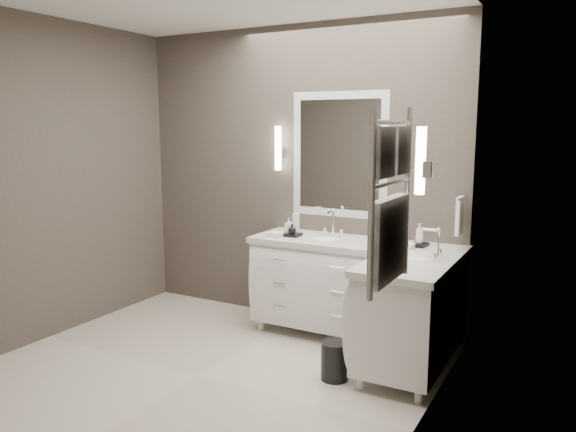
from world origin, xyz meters
The scene contains 19 objects.
floor centered at (0.00, 0.00, -0.01)m, with size 3.20×3.00×0.01m, color beige.
wall_back centered at (0.00, 1.50, 1.35)m, with size 3.20×0.01×2.70m, color #453E37.
wall_left centered at (-1.60, 0.00, 1.35)m, with size 0.01×3.00×2.70m, color #453E37.
wall_right centered at (1.60, 0.00, 1.35)m, with size 0.01×3.00×2.70m, color #453E37.
vanity_back centered at (0.45, 1.23, 0.49)m, with size 1.24×0.59×0.97m.
vanity_right centered at (1.33, 0.90, 0.49)m, with size 0.59×1.24×0.97m.
mirror_back centered at (0.45, 1.49, 1.55)m, with size 0.90×0.02×1.10m.
mirror_right centered at (1.59, 0.80, 1.55)m, with size 0.02×0.90×1.10m.
sconce_back centered at (-0.13, 1.43, 1.59)m, with size 0.06×0.06×0.40m.
sconce_right centered at (1.53, 0.22, 1.59)m, with size 0.06×0.06×0.40m.
towel_bar_corner centered at (1.54, 1.36, 1.12)m, with size 0.03×0.22×0.30m.
towel_ladder centered at (1.55, -0.40, 1.39)m, with size 0.06×0.58×0.90m.
waste_bin centered at (0.90, 0.43, 0.14)m, with size 0.20×0.20×0.28m, color black.
amenity_tray_back centered at (0.14, 1.17, 0.86)m, with size 0.17×0.13×0.03m, color black.
amenity_tray_right centered at (1.24, 1.30, 0.86)m, with size 0.12×0.16×0.02m, color black.
water_bottle centered at (0.15, 1.25, 0.94)m, with size 0.07×0.07×0.19m, color silver.
soap_bottle_a centered at (0.11, 1.19, 0.94)m, with size 0.06×0.06×0.13m, color white.
soap_bottle_b centered at (0.17, 1.14, 0.92)m, with size 0.07×0.07×0.09m, color black.
soap_bottle_c centered at (1.24, 1.30, 0.95)m, with size 0.06×0.06×0.16m, color white.
Camera 1 is at (2.43, -3.07, 1.81)m, focal length 35.00 mm.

